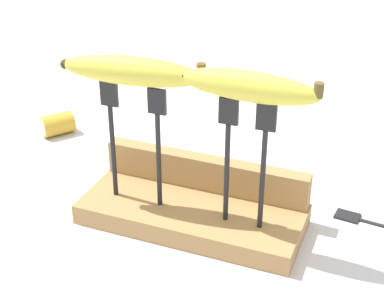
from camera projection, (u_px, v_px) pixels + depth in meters
The scene contains 9 objects.
ground_plane at pixel (192, 223), 0.87m from camera, with size 3.00×3.00×0.00m, color silver.
wooden_board at pixel (192, 214), 0.86m from camera, with size 0.32×0.13×0.03m, color #A87F4C.
board_backstop at pixel (205, 172), 0.89m from camera, with size 0.32×0.02×0.05m, color #A87F4C.
fork_stand_left at pixel (134, 133), 0.82m from camera, with size 0.10×0.01×0.18m.
fork_stand_right at pixel (245, 153), 0.77m from camera, with size 0.08×0.01×0.18m.
banana_raised_left at pixel (131, 71), 0.78m from camera, with size 0.20×0.06×0.04m.
banana_raised_right at pixel (249, 86), 0.72m from camera, with size 0.19×0.04×0.04m.
fork_fallen_near at pixel (380, 224), 0.86m from camera, with size 0.18×0.04×0.01m.
banana_chunk_near at pixel (57, 124), 1.12m from camera, with size 0.07×0.07×0.04m.
Camera 1 is at (0.27, -0.67, 0.51)m, focal length 55.44 mm.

